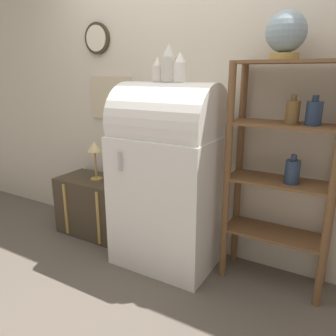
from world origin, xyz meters
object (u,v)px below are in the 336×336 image
object	(u,v)px
desk_lamp	(95,150)
globe	(286,34)
vase_left	(158,70)
vase_right	(180,68)
suitcase_trunk	(97,206)
refrigerator	(168,175)
vase_center	(169,64)

from	to	relation	value
desk_lamp	globe	bearing A→B (deg)	1.61
vase_left	vase_right	world-z (taller)	vase_right
suitcase_trunk	vase_right	size ratio (longest dim) A/B	3.54
refrigerator	globe	bearing A→B (deg)	7.09
vase_right	refrigerator	bearing A→B (deg)	-170.67
suitcase_trunk	vase_right	xyz separation A→B (m)	(0.91, -0.05, 1.26)
suitcase_trunk	vase_center	world-z (taller)	vase_center
vase_center	globe	bearing A→B (deg)	6.44
refrigerator	vase_right	bearing A→B (deg)	9.33
desk_lamp	vase_center	bearing A→B (deg)	-3.10
suitcase_trunk	vase_left	distance (m)	1.44
vase_center	desk_lamp	world-z (taller)	vase_center
globe	refrigerator	bearing A→B (deg)	-172.91
suitcase_trunk	globe	world-z (taller)	globe
globe	vase_left	xyz separation A→B (m)	(-0.86, -0.09, -0.21)
refrigerator	globe	xyz separation A→B (m)	(0.77, 0.10, 0.99)
vase_right	desk_lamp	xyz separation A→B (m)	(-0.88, 0.04, -0.70)
vase_center	vase_right	world-z (taller)	vase_center
refrigerator	desk_lamp	size ratio (longest dim) A/B	3.97
suitcase_trunk	vase_right	bearing A→B (deg)	-3.19
suitcase_trunk	globe	xyz separation A→B (m)	(1.59, 0.03, 1.45)
vase_left	vase_center	xyz separation A→B (m)	(0.09, 0.00, 0.04)
refrigerator	vase_left	world-z (taller)	vase_left
globe	desk_lamp	world-z (taller)	globe
vase_center	vase_right	xyz separation A→B (m)	(0.09, 0.01, -0.03)
refrigerator	vase_center	size ratio (longest dim) A/B	5.46
vase_center	desk_lamp	bearing A→B (deg)	176.90
vase_center	vase_right	distance (m)	0.09
vase_left	vase_center	size ratio (longest dim) A/B	0.65
suitcase_trunk	globe	distance (m)	2.16
refrigerator	desk_lamp	bearing A→B (deg)	176.27
vase_right	vase_left	bearing A→B (deg)	-177.23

